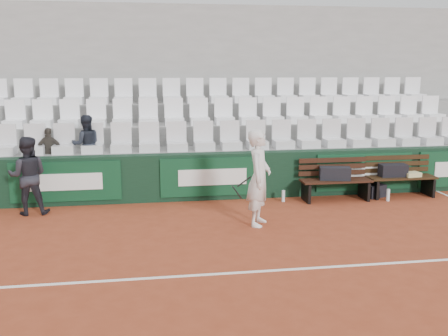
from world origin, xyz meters
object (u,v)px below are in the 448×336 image
(bench_right, at_px, (401,186))
(spectator_b, at_px, (48,130))
(sports_bag_ground, at_px, (375,191))
(water_bottle_near, at_px, (283,196))
(water_bottle_far, at_px, (388,195))
(tennis_player, at_px, (259,178))
(sports_bag_left, at_px, (335,173))
(spectator_c, at_px, (85,123))
(sports_bag_right, at_px, (393,170))
(ball_kid, at_px, (28,176))
(bench_left, at_px, (335,190))

(bench_right, bearing_deg, spectator_b, 172.93)
(bench_right, bearing_deg, sports_bag_ground, 176.87)
(water_bottle_near, distance_m, water_bottle_far, 2.24)
(water_bottle_far, xyz_separation_m, tennis_player, (-3.08, -1.16, 0.74))
(sports_bag_left, xyz_separation_m, spectator_b, (-5.98, 1.02, 0.91))
(spectator_b, bearing_deg, sports_bag_ground, 175.75)
(tennis_player, bearing_deg, sports_bag_left, 35.36)
(tennis_player, relative_size, spectator_b, 1.74)
(tennis_player, relative_size, spectator_c, 1.38)
(bench_right, height_order, water_bottle_far, bench_right)
(sports_bag_right, bearing_deg, sports_bag_left, -175.25)
(bench_right, xyz_separation_m, water_bottle_near, (-2.67, -0.04, -0.10))
(spectator_b, distance_m, spectator_c, 0.77)
(sports_bag_right, height_order, ball_kid, ball_kid)
(ball_kid, bearing_deg, water_bottle_far, 175.43)
(sports_bag_left, bearing_deg, sports_bag_ground, 6.84)
(bench_right, xyz_separation_m, sports_bag_right, (-0.19, 0.03, 0.36))
(sports_bag_right, distance_m, water_bottle_near, 2.52)
(sports_bag_left, distance_m, spectator_c, 5.42)
(sports_bag_right, bearing_deg, spectator_b, 172.97)
(sports_bag_left, distance_m, spectator_b, 6.13)
(bench_right, height_order, spectator_b, spectator_b)
(spectator_b, bearing_deg, sports_bag_right, 176.13)
(bench_left, distance_m, water_bottle_far, 1.12)
(sports_bag_left, height_order, tennis_player, tennis_player)
(sports_bag_ground, bearing_deg, spectator_b, 172.59)
(bench_right, height_order, sports_bag_right, sports_bag_right)
(water_bottle_near, xyz_separation_m, water_bottle_far, (2.22, -0.29, 0.01))
(sports_bag_left, distance_m, water_bottle_far, 1.23)
(sports_bag_left, height_order, spectator_b, spectator_b)
(bench_right, bearing_deg, bench_left, -176.66)
(sports_bag_right, height_order, sports_bag_ground, sports_bag_right)
(bench_left, distance_m, spectator_c, 5.52)
(sports_bag_right, xyz_separation_m, tennis_player, (-3.34, -1.51, 0.28))
(water_bottle_far, bearing_deg, sports_bag_left, 167.79)
(sports_bag_ground, xyz_separation_m, water_bottle_near, (-2.08, -0.07, -0.02))
(bench_right, distance_m, ball_kid, 7.79)
(bench_right, bearing_deg, tennis_player, -157.28)
(water_bottle_far, bearing_deg, bench_right, 35.59)
(ball_kid, bearing_deg, tennis_player, 159.41)
(sports_bag_left, distance_m, sports_bag_right, 1.38)
(spectator_b, bearing_deg, sports_bag_left, 173.47)
(spectator_b, bearing_deg, ball_kid, 81.68)
(bench_left, bearing_deg, sports_bag_right, 5.07)
(water_bottle_far, relative_size, ball_kid, 0.17)
(water_bottle_near, height_order, spectator_c, spectator_c)
(water_bottle_far, bearing_deg, sports_bag_right, 53.67)
(sports_bag_left, height_order, ball_kid, ball_kid)
(bench_right, height_order, sports_bag_left, sports_bag_left)
(sports_bag_ground, bearing_deg, water_bottle_near, -178.00)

